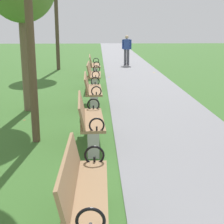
# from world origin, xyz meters

# --- Properties ---
(paved_walkway) EXTENTS (2.63, 44.00, 0.02)m
(paved_walkway) POSITION_xyz_m (1.32, 18.00, 0.01)
(paved_walkway) COLOR slate
(paved_walkway) RESTS_ON ground
(park_bench_2) EXTENTS (0.49, 1.61, 0.90)m
(park_bench_2) POSITION_xyz_m (-0.50, 2.93, 0.49)
(park_bench_2) COLOR #93704C
(park_bench_2) RESTS_ON ground
(park_bench_3) EXTENTS (0.55, 1.62, 0.90)m
(park_bench_3) POSITION_xyz_m (-0.50, 5.79, 0.49)
(park_bench_3) COLOR #93704C
(park_bench_3) RESTS_ON ground
(park_bench_4) EXTENTS (0.51, 1.61, 0.90)m
(park_bench_4) POSITION_xyz_m (-0.50, 8.76, 0.49)
(park_bench_4) COLOR #93704C
(park_bench_4) RESTS_ON ground
(park_bench_5) EXTENTS (0.49, 1.61, 0.90)m
(park_bench_5) POSITION_xyz_m (-0.50, 11.65, 0.49)
(park_bench_5) COLOR #93704C
(park_bench_5) RESTS_ON ground
(park_bench_6) EXTENTS (0.51, 1.61, 0.90)m
(park_bench_6) POSITION_xyz_m (-0.50, 14.54, 0.49)
(park_bench_6) COLOR #93704C
(park_bench_6) RESTS_ON ground
(pedestrian_walking) EXTENTS (0.52, 0.27, 1.62)m
(pedestrian_walking) POSITION_xyz_m (1.29, 18.56, 0.93)
(pedestrian_walking) COLOR #4C4C56
(pedestrian_walking) RESTS_ON paved_walkway
(scattered_leaves) EXTENTS (4.56, 16.44, 0.02)m
(scattered_leaves) POSITION_xyz_m (-0.03, 8.45, 0.01)
(scattered_leaves) COLOR brown
(scattered_leaves) RESTS_ON ground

